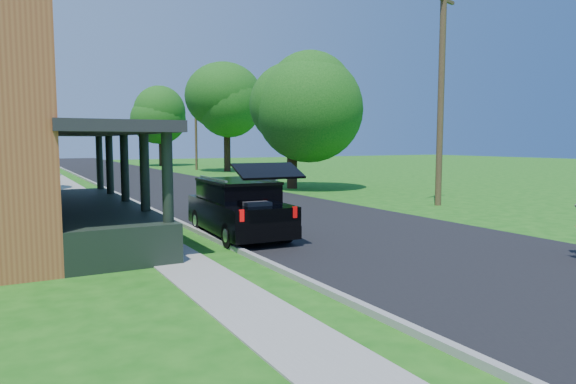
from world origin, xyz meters
TOP-DOWN VIEW (x-y plane):
  - ground at (0.00, 0.00)m, footprint 140.00×140.00m
  - street at (0.00, 20.00)m, footprint 8.00×120.00m
  - curb at (-4.05, 20.00)m, footprint 0.15×120.00m
  - sidewalk at (-5.60, 20.00)m, footprint 1.30×120.00m
  - black_suv at (-3.20, 3.48)m, footprint 1.99×4.69m
  - tree_right_near at (5.47, 15.94)m, footprint 6.78×6.93m
  - tree_right_mid at (8.68, 33.64)m, footprint 6.54×6.47m
  - tree_right_far at (6.39, 47.26)m, footprint 7.33×6.95m
  - utility_pole_near at (7.00, 6.00)m, footprint 1.60×0.59m
  - utility_pole_far at (7.00, 37.09)m, footprint 1.41×0.45m

SIDE VIEW (x-z plane):
  - ground at x=0.00m, z-range 0.00..0.00m
  - street at x=0.00m, z-range -0.01..0.01m
  - curb at x=-4.05m, z-range -0.06..0.06m
  - sidewalk at x=-5.60m, z-range -0.01..0.01m
  - black_suv at x=-3.20m, z-range -0.25..1.90m
  - utility_pole_far at x=7.00m, z-range 0.13..7.81m
  - utility_pole_near at x=7.00m, z-range 0.14..9.18m
  - tree_right_near at x=5.47m, z-range 1.04..9.30m
  - tree_right_far at x=6.39m, z-range 1.37..10.26m
  - tree_right_mid at x=8.68m, z-range 1.68..11.98m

